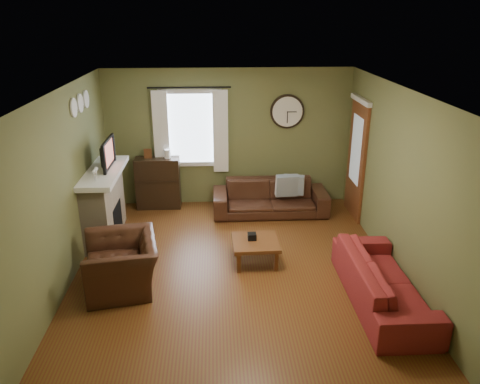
{
  "coord_description": "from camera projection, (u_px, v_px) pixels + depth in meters",
  "views": [
    {
      "loc": [
        -0.25,
        -6.03,
        3.55
      ],
      "look_at": [
        0.1,
        0.4,
        1.05
      ],
      "focal_mm": 35.0,
      "sensor_mm": 36.0,
      "label": 1
    }
  ],
  "objects": [
    {
      "name": "mantel",
      "position": [
        102.0,
        172.0,
        7.47
      ],
      "size": [
        0.58,
        1.6,
        0.08
      ],
      "primitive_type": "cube",
      "color": "white",
      "rests_on": "fireplace"
    },
    {
      "name": "window_pane",
      "position": [
        191.0,
        128.0,
        8.74
      ],
      "size": [
        1.0,
        0.02,
        1.3
      ],
      "primitive_type": null,
      "color": "silver",
      "rests_on": "wall_back"
    },
    {
      "name": "bookshelf",
      "position": [
        158.0,
        183.0,
        8.9
      ],
      "size": [
        0.83,
        0.35,
        0.98
      ],
      "primitive_type": null,
      "color": "black",
      "rests_on": "floor"
    },
    {
      "name": "firebox",
      "position": [
        117.0,
        220.0,
        7.78
      ],
      "size": [
        0.04,
        0.6,
        0.55
      ],
      "primitive_type": "cube",
      "color": "black",
      "rests_on": "fireplace"
    },
    {
      "name": "door",
      "position": [
        356.0,
        160.0,
        8.37
      ],
      "size": [
        0.05,
        0.9,
        2.1
      ],
      "primitive_type": "cube",
      "color": "brown",
      "rests_on": "floor"
    },
    {
      "name": "coffee_table",
      "position": [
        255.0,
        251.0,
        7.01
      ],
      "size": [
        0.7,
        0.7,
        0.36
      ],
      "primitive_type": null,
      "rotation": [
        0.0,
        0.0,
        0.03
      ],
      "color": "brown",
      "rests_on": "floor"
    },
    {
      "name": "curtain_rod",
      "position": [
        189.0,
        87.0,
        8.36
      ],
      "size": [
        0.03,
        0.03,
        1.5
      ],
      "primitive_type": "cylinder",
      "color": "black",
      "rests_on": "wall_back"
    },
    {
      "name": "fireplace",
      "position": [
        104.0,
        206.0,
        7.68
      ],
      "size": [
        0.4,
        1.4,
        1.1
      ],
      "primitive_type": "cube",
      "color": "tan",
      "rests_on": "floor"
    },
    {
      "name": "curtain_right",
      "position": [
        221.0,
        132.0,
        8.69
      ],
      "size": [
        0.28,
        0.04,
        1.55
      ],
      "primitive_type": "cube",
      "color": "white",
      "rests_on": "wall_back"
    },
    {
      "name": "medallion_left",
      "position": [
        74.0,
        108.0,
        6.73
      ],
      "size": [
        0.28,
        0.28,
        0.03
      ],
      "primitive_type": "cylinder",
      "color": "white",
      "rests_on": "wall_left"
    },
    {
      "name": "pillow_right",
      "position": [
        294.0,
        185.0,
        8.64
      ],
      "size": [
        0.4,
        0.21,
        0.38
      ],
      "primitive_type": "cube",
      "rotation": [
        0.0,
        0.0,
        -0.27
      ],
      "color": "#8896A4",
      "rests_on": "sofa_brown"
    },
    {
      "name": "wall_clock",
      "position": [
        287.0,
        112.0,
        8.69
      ],
      "size": [
        0.64,
        0.06,
        0.64
      ],
      "primitive_type": null,
      "color": "white",
      "rests_on": "wall_back"
    },
    {
      "name": "tissue_box",
      "position": [
        252.0,
        237.0,
        6.97
      ],
      "size": [
        0.13,
        0.13,
        0.1
      ],
      "primitive_type": "cube",
      "rotation": [
        0.0,
        0.0,
        0.02
      ],
      "color": "black",
      "rests_on": "coffee_table"
    },
    {
      "name": "wall_front",
      "position": [
        247.0,
        291.0,
        4.02
      ],
      "size": [
        4.6,
        0.0,
        2.6
      ],
      "primitive_type": "cube",
      "color": "#656A3B",
      "rests_on": "ground"
    },
    {
      "name": "wall_back",
      "position": [
        228.0,
        138.0,
        8.86
      ],
      "size": [
        4.6,
        0.0,
        2.6
      ],
      "primitive_type": "cube",
      "color": "#656A3B",
      "rests_on": "ground"
    },
    {
      "name": "sofa_red",
      "position": [
        383.0,
        281.0,
        6.01
      ],
      "size": [
        0.82,
        2.09,
        0.61
      ],
      "primitive_type": "imported",
      "rotation": [
        0.0,
        0.0,
        1.57
      ],
      "color": "maroon",
      "rests_on": "floor"
    },
    {
      "name": "pillow_left",
      "position": [
        287.0,
        186.0,
        8.6
      ],
      "size": [
        0.42,
        0.16,
        0.41
      ],
      "primitive_type": "cube",
      "rotation": [
        0.0,
        0.0,
        0.08
      ],
      "color": "#8896A4",
      "rests_on": "sofa_brown"
    },
    {
      "name": "wall_left",
      "position": [
        65.0,
        189.0,
        6.33
      ],
      "size": [
        0.0,
        5.2,
        2.6
      ],
      "primitive_type": "cube",
      "color": "#656A3B",
      "rests_on": "ground"
    },
    {
      "name": "tv",
      "position": [
        104.0,
        157.0,
        7.53
      ],
      "size": [
        0.08,
        0.6,
        0.35
      ],
      "primitive_type": "imported",
      "rotation": [
        0.0,
        0.0,
        1.57
      ],
      "color": "black",
      "rests_on": "mantel"
    },
    {
      "name": "ceiling",
      "position": [
        234.0,
        91.0,
        5.97
      ],
      "size": [
        4.6,
        5.2,
        0.0
      ],
      "primitive_type": "cube",
      "color": "white",
      "rests_on": "ground"
    },
    {
      "name": "wall_right",
      "position": [
        398.0,
        183.0,
        6.56
      ],
      "size": [
        0.0,
        5.2,
        2.6
      ],
      "primitive_type": "cube",
      "color": "#656A3B",
      "rests_on": "ground"
    },
    {
      "name": "medallion_mid",
      "position": [
        80.0,
        103.0,
        7.05
      ],
      "size": [
        0.28,
        0.28,
        0.03
      ],
      "primitive_type": "cylinder",
      "color": "white",
      "rests_on": "wall_left"
    },
    {
      "name": "medallion_right",
      "position": [
        86.0,
        99.0,
        7.38
      ],
      "size": [
        0.28,
        0.28,
        0.03
      ],
      "primitive_type": "cylinder",
      "color": "white",
      "rests_on": "wall_left"
    },
    {
      "name": "tv_screen",
      "position": [
        109.0,
        153.0,
        7.51
      ],
      "size": [
        0.02,
        0.62,
        0.36
      ],
      "primitive_type": "cube",
      "color": "#994C3F",
      "rests_on": "mantel"
    },
    {
      "name": "armchair",
      "position": [
        122.0,
        264.0,
        6.33
      ],
      "size": [
        1.14,
        1.24,
        0.7
      ],
      "primitive_type": "imported",
      "rotation": [
        0.0,
        0.0,
        -1.38
      ],
      "color": "#381E13",
      "rests_on": "floor"
    },
    {
      "name": "book",
      "position": [
        161.0,
        155.0,
        8.99
      ],
      "size": [
        0.25,
        0.27,
        0.02
      ],
      "primitive_type": "imported",
      "rotation": [
        0.0,
        0.0,
        0.44
      ],
      "color": "brown",
      "rests_on": "bookshelf"
    },
    {
      "name": "wine_glass_a",
      "position": [
        94.0,
        176.0,
        6.92
      ],
      "size": [
        0.06,
        0.06,
        0.18
      ],
      "primitive_type": null,
      "color": "white",
      "rests_on": "mantel"
    },
    {
      "name": "curtain_left",
      "position": [
        161.0,
        133.0,
        8.63
      ],
      "size": [
        0.28,
        0.04,
        1.55
      ],
      "primitive_type": "cube",
      "color": "white",
      "rests_on": "wall_back"
    },
    {
      "name": "floor",
      "position": [
        235.0,
        268.0,
        6.91
      ],
      "size": [
        4.6,
        5.2,
        0.0
      ],
      "primitive_type": "cube",
      "color": "brown",
      "rests_on": "ground"
    },
    {
      "name": "wine_glass_b",
      "position": [
        96.0,
        173.0,
        7.04
      ],
      "size": [
        0.06,
        0.06,
        0.19
      ],
      "primitive_type": null,
      "color": "white",
      "rests_on": "mantel"
    },
    {
      "name": "sofa_brown",
      "position": [
        270.0,
        198.0,
        8.69
      ],
      "size": [
        2.11,
        0.82,
        0.62
      ],
      "primitive_type": "imported",
      "color": "#381E13",
      "rests_on": "floor"
    }
  ]
}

